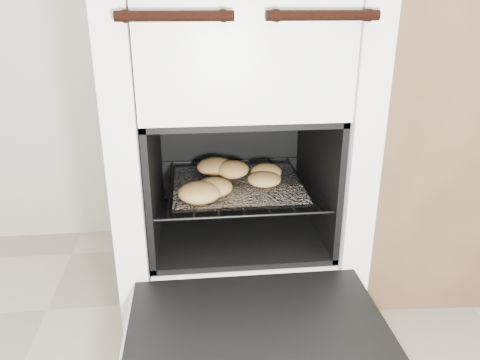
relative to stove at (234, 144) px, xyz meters
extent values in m
cube|color=white|center=(0.00, 0.02, 0.01)|extent=(0.66, 0.70, 1.01)
cylinder|color=black|center=(-0.15, -0.36, 0.38)|extent=(0.24, 0.02, 0.02)
cylinder|color=black|center=(0.15, -0.36, 0.38)|extent=(0.24, 0.02, 0.02)
cube|color=black|center=(0.00, -0.56, -0.27)|extent=(0.57, 0.44, 0.03)
cube|color=white|center=(0.00, -0.56, -0.29)|extent=(0.59, 0.46, 0.02)
cylinder|color=black|center=(-0.24, -0.07, -0.10)|extent=(0.01, 0.46, 0.01)
cylinder|color=black|center=(0.24, -0.07, -0.10)|extent=(0.01, 0.46, 0.01)
cylinder|color=black|center=(0.00, -0.29, -0.10)|extent=(0.47, 0.01, 0.01)
cylinder|color=black|center=(0.00, 0.15, -0.10)|extent=(0.47, 0.01, 0.01)
cylinder|color=black|center=(-0.20, -0.07, -0.10)|extent=(0.01, 0.44, 0.01)
cylinder|color=black|center=(-0.13, -0.07, -0.10)|extent=(0.01, 0.44, 0.01)
cylinder|color=black|center=(-0.07, -0.07, -0.10)|extent=(0.01, 0.44, 0.01)
cylinder|color=black|center=(0.00, -0.07, -0.10)|extent=(0.01, 0.44, 0.01)
cylinder|color=black|center=(0.07, -0.07, -0.10)|extent=(0.01, 0.44, 0.01)
cylinder|color=black|center=(0.13, -0.07, -0.10)|extent=(0.01, 0.44, 0.01)
cylinder|color=black|center=(0.20, -0.07, -0.10)|extent=(0.01, 0.44, 0.01)
cube|color=white|center=(0.00, -0.09, -0.10)|extent=(0.37, 0.33, 0.01)
ellipsoid|color=tan|center=(-0.11, -0.21, -0.07)|extent=(0.16, 0.16, 0.05)
ellipsoid|color=tan|center=(-0.06, 0.00, -0.07)|extent=(0.16, 0.16, 0.05)
ellipsoid|color=tan|center=(0.08, -0.11, -0.07)|extent=(0.13, 0.13, 0.04)
ellipsoid|color=tan|center=(-0.01, -0.04, -0.07)|extent=(0.13, 0.13, 0.05)
ellipsoid|color=tan|center=(-0.07, -0.17, -0.07)|extent=(0.14, 0.14, 0.05)
ellipsoid|color=tan|center=(0.09, -0.06, -0.07)|extent=(0.12, 0.12, 0.05)
cube|color=brown|center=(0.83, 0.09, -0.02)|extent=(0.98, 0.68, 0.94)
camera|label=1|loc=(-0.13, -1.36, 0.42)|focal=35.00mm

